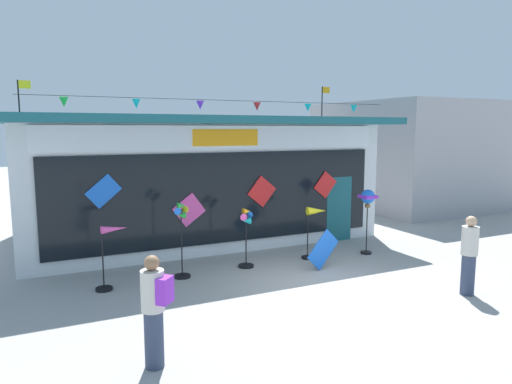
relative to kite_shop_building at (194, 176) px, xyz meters
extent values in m
plane|color=#9E9B99|center=(0.93, -6.11, -1.92)|extent=(80.00, 80.00, 0.00)
cube|color=silver|center=(0.00, 0.06, -0.12)|extent=(10.43, 5.64, 3.60)
cube|color=#195660|center=(0.00, -0.47, 1.78)|extent=(10.83, 6.70, 0.20)
cube|color=silver|center=(0.00, -2.80, 1.31)|extent=(9.59, 0.08, 0.64)
cube|color=orange|center=(0.00, -2.83, 1.31)|extent=(1.88, 0.04, 0.45)
cube|color=black|center=(0.00, -2.79, -0.33)|extent=(9.39, 0.06, 2.48)
cube|color=#195660|center=(3.75, -2.79, -0.92)|extent=(0.90, 0.07, 2.00)
cube|color=blue|center=(-3.21, -2.85, 0.04)|extent=(0.88, 0.03, 0.85)
cube|color=#EA4CA3|center=(-1.07, -2.85, -0.58)|extent=(0.92, 0.03, 0.91)
cube|color=red|center=(1.07, -2.85, -0.21)|extent=(0.90, 0.03, 0.91)
cube|color=red|center=(3.20, -2.85, -0.13)|extent=(0.81, 0.03, 0.83)
cylinder|color=black|center=(0.00, -3.09, 2.27)|extent=(10.01, 0.01, 0.01)
cone|color=green|center=(-4.00, -3.09, 2.13)|extent=(0.20, 0.20, 0.22)
cone|color=#19B7BC|center=(-2.40, -3.09, 2.13)|extent=(0.20, 0.20, 0.22)
cone|color=purple|center=(-0.80, -3.09, 2.13)|extent=(0.20, 0.20, 0.22)
cone|color=red|center=(0.80, -3.09, 2.13)|extent=(0.20, 0.20, 0.22)
cone|color=#19B7BC|center=(2.40, -3.09, 2.13)|extent=(0.20, 0.20, 0.22)
cone|color=#19B7BC|center=(4.00, -3.09, 2.13)|extent=(0.20, 0.20, 0.22)
cylinder|color=black|center=(-4.97, 0.06, 2.37)|extent=(0.04, 0.04, 1.00)
cube|color=yellow|center=(-4.81, 0.06, 2.75)|extent=(0.32, 0.02, 0.22)
cylinder|color=black|center=(4.96, 0.06, 2.48)|extent=(0.04, 0.04, 1.20)
cube|color=orange|center=(5.12, 0.06, 2.96)|extent=(0.32, 0.02, 0.22)
cylinder|color=black|center=(-3.47, -4.34, -1.89)|extent=(0.36, 0.36, 0.06)
cylinder|color=black|center=(-3.47, -4.34, -1.26)|extent=(0.03, 0.03, 1.33)
cone|color=#EA4CA3|center=(-3.20, -4.34, -0.59)|extent=(0.55, 0.21, 0.17)
cylinder|color=#EA4CA3|center=(-3.47, -4.34, -0.59)|extent=(0.03, 0.16, 0.16)
cylinder|color=black|center=(-1.69, -4.23, -1.89)|extent=(0.38, 0.38, 0.06)
cylinder|color=black|center=(-1.69, -4.23, -1.12)|extent=(0.03, 0.03, 1.60)
cylinder|color=black|center=(-1.69, -4.27, -0.32)|extent=(0.06, 0.04, 0.06)
cone|color=yellow|center=(-1.58, -4.27, -0.32)|extent=(0.17, 0.18, 0.17)
cone|color=green|center=(-1.69, -4.27, -0.21)|extent=(0.18, 0.17, 0.17)
cone|color=blue|center=(-1.81, -4.27, -0.32)|extent=(0.17, 0.18, 0.17)
cone|color=green|center=(-1.69, -4.27, -0.43)|extent=(0.18, 0.17, 0.17)
cylinder|color=black|center=(0.00, -4.12, -1.89)|extent=(0.39, 0.39, 0.06)
cylinder|color=black|center=(0.00, -4.12, -1.27)|extent=(0.03, 0.03, 1.31)
cylinder|color=black|center=(0.00, -4.16, -0.61)|extent=(0.06, 0.04, 0.06)
cone|color=blue|center=(0.12, -4.16, -0.61)|extent=(0.18, 0.19, 0.18)
cone|color=orange|center=(0.00, -4.16, -0.49)|extent=(0.19, 0.18, 0.18)
cone|color=#EA4CA3|center=(-0.12, -4.16, -0.61)|extent=(0.18, 0.19, 0.18)
cone|color=#19B7BC|center=(0.00, -4.16, -0.73)|extent=(0.19, 0.18, 0.18)
cylinder|color=black|center=(1.80, -4.13, -1.89)|extent=(0.32, 0.32, 0.06)
cylinder|color=black|center=(1.80, -4.13, -1.28)|extent=(0.03, 0.03, 1.28)
cone|color=yellow|center=(2.06, -4.13, -0.64)|extent=(0.57, 0.37, 0.24)
cylinder|color=yellow|center=(1.80, -4.13, -0.64)|extent=(0.03, 0.16, 0.16)
cylinder|color=black|center=(3.55, -4.42, -1.89)|extent=(0.31, 0.31, 0.06)
cylinder|color=black|center=(3.55, -4.42, -1.21)|extent=(0.03, 0.03, 1.42)
sphere|color=blue|center=(3.55, -4.42, -0.31)|extent=(0.39, 0.39, 0.39)
cube|color=purple|center=(3.55, -4.42, -0.31)|extent=(0.40, 0.40, 0.09)
cube|color=brown|center=(3.55, -4.42, -0.56)|extent=(0.10, 0.10, 0.10)
cylinder|color=#333D56|center=(-3.24, -8.04, -1.49)|extent=(0.28, 0.28, 0.86)
cylinder|color=beige|center=(-3.24, -8.04, -0.76)|extent=(0.34, 0.34, 0.60)
sphere|color=#8C6647|center=(-3.24, -8.04, -0.35)|extent=(0.22, 0.22, 0.22)
cube|color=purple|center=(-3.10, -8.18, -0.73)|extent=(0.30, 0.30, 0.38)
cylinder|color=#333D56|center=(3.39, -7.90, -1.49)|extent=(0.28, 0.28, 0.86)
cylinder|color=beige|center=(3.39, -7.90, -0.76)|extent=(0.34, 0.34, 0.60)
sphere|color=tan|center=(3.39, -7.90, -0.35)|extent=(0.22, 0.22, 0.22)
cube|color=blue|center=(1.66, -5.09, -1.43)|extent=(0.99, 0.16, 0.99)
cube|color=#99999E|center=(10.94, 1.67, 0.39)|extent=(6.53, 7.07, 4.62)
camera|label=1|loc=(-4.65, -14.41, 1.53)|focal=32.39mm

